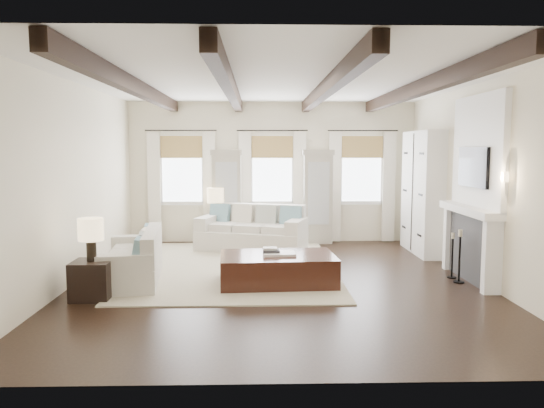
{
  "coord_description": "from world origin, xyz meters",
  "views": [
    {
      "loc": [
        -0.32,
        -8.4,
        2.15
      ],
      "look_at": [
        -0.07,
        1.09,
        1.15
      ],
      "focal_mm": 35.0,
      "sensor_mm": 36.0,
      "label": 1
    }
  ],
  "objects_px": {
    "sofa_left": "(135,261)",
    "sofa_back": "(253,232)",
    "side_table_front": "(93,280)",
    "side_table_back": "(216,231)",
    "ottoman": "(278,269)"
  },
  "relations": [
    {
      "from": "sofa_back",
      "to": "sofa_left",
      "type": "bearing_deg",
      "value": -125.6
    },
    {
      "from": "side_table_front",
      "to": "side_table_back",
      "type": "bearing_deg",
      "value": 71.4
    },
    {
      "from": "ottoman",
      "to": "side_table_front",
      "type": "bearing_deg",
      "value": -167.87
    },
    {
      "from": "side_table_front",
      "to": "ottoman",
      "type": "bearing_deg",
      "value": 15.56
    },
    {
      "from": "sofa_back",
      "to": "sofa_left",
      "type": "distance_m",
      "value": 3.23
    },
    {
      "from": "sofa_back",
      "to": "side_table_front",
      "type": "relative_size",
      "value": 4.44
    },
    {
      "from": "side_table_front",
      "to": "sofa_left",
      "type": "bearing_deg",
      "value": 68.63
    },
    {
      "from": "sofa_left",
      "to": "side_table_back",
      "type": "xyz_separation_m",
      "value": [
        1.05,
        3.28,
        -0.02
      ]
    },
    {
      "from": "side_table_back",
      "to": "sofa_back",
      "type": "bearing_deg",
      "value": -38.45
    },
    {
      "from": "sofa_left",
      "to": "ottoman",
      "type": "distance_m",
      "value": 2.32
    },
    {
      "from": "ottoman",
      "to": "side_table_back",
      "type": "bearing_deg",
      "value": 106.22
    },
    {
      "from": "sofa_left",
      "to": "sofa_back",
      "type": "bearing_deg",
      "value": 54.4
    },
    {
      "from": "ottoman",
      "to": "side_table_front",
      "type": "xyz_separation_m",
      "value": [
        -2.69,
        -0.75,
        0.04
      ]
    },
    {
      "from": "ottoman",
      "to": "sofa_back",
      "type": "bearing_deg",
      "value": 95.05
    },
    {
      "from": "sofa_back",
      "to": "side_table_back",
      "type": "xyz_separation_m",
      "value": [
        -0.83,
        0.66,
        -0.07
      ]
    }
  ]
}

